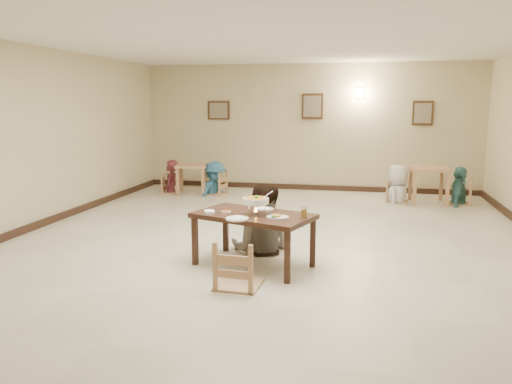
% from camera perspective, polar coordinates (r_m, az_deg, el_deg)
% --- Properties ---
extents(floor, '(10.00, 10.00, 0.00)m').
position_cam_1_polar(floor, '(7.39, 1.49, -6.08)').
color(floor, beige).
rests_on(floor, ground).
extents(ceiling, '(10.00, 10.00, 0.00)m').
position_cam_1_polar(ceiling, '(7.17, 1.60, 17.63)').
color(ceiling, white).
rests_on(ceiling, wall_back).
extents(wall_back, '(10.00, 0.00, 10.00)m').
position_cam_1_polar(wall_back, '(12.07, 5.95, 7.34)').
color(wall_back, beige).
rests_on(wall_back, floor).
extents(wall_front, '(10.00, 0.00, 10.00)m').
position_cam_1_polar(wall_front, '(2.44, -20.71, -3.62)').
color(wall_front, beige).
rests_on(wall_front, floor).
extents(wall_left, '(0.00, 10.00, 10.00)m').
position_cam_1_polar(wall_left, '(8.79, -25.17, 5.48)').
color(wall_left, beige).
rests_on(wall_left, floor).
extents(baseboard_back, '(8.00, 0.06, 0.12)m').
position_cam_1_polar(baseboard_back, '(12.19, 5.82, 0.56)').
color(baseboard_back, black).
rests_on(baseboard_back, floor).
extents(baseboard_left, '(0.06, 10.00, 0.12)m').
position_cam_1_polar(baseboard_left, '(8.97, -24.34, -3.70)').
color(baseboard_left, black).
rests_on(baseboard_left, floor).
extents(picture_a, '(0.55, 0.04, 0.45)m').
position_cam_1_polar(picture_a, '(12.44, -4.29, 9.29)').
color(picture_a, '#392312').
rests_on(picture_a, wall_back).
extents(picture_b, '(0.50, 0.04, 0.60)m').
position_cam_1_polar(picture_b, '(12.00, 6.46, 9.70)').
color(picture_b, '#392312').
rests_on(picture_b, wall_back).
extents(picture_c, '(0.45, 0.04, 0.55)m').
position_cam_1_polar(picture_c, '(12.01, 18.53, 8.54)').
color(picture_c, '#392312').
rests_on(picture_c, wall_back).
extents(wall_sconce, '(0.16, 0.05, 0.22)m').
position_cam_1_polar(wall_sconce, '(11.95, 11.84, 11.00)').
color(wall_sconce, '#FFD88C').
rests_on(wall_sconce, wall_back).
extents(main_table, '(1.64, 1.25, 0.68)m').
position_cam_1_polar(main_table, '(6.33, -0.29, -3.18)').
color(main_table, '#391E14').
rests_on(main_table, floor).
extents(chair_far, '(0.41, 0.41, 0.88)m').
position_cam_1_polar(chair_far, '(7.08, 0.47, -3.15)').
color(chair_far, tan).
rests_on(chair_far, floor).
extents(chair_near, '(0.49, 0.49, 1.05)m').
position_cam_1_polar(chair_near, '(5.64, -2.02, -5.71)').
color(chair_near, tan).
rests_on(chair_near, floor).
extents(main_diner, '(0.94, 0.74, 1.90)m').
position_cam_1_polar(main_diner, '(6.92, 0.68, 0.88)').
color(main_diner, gray).
rests_on(main_diner, floor).
extents(curry_warmer, '(0.37, 0.33, 0.29)m').
position_cam_1_polar(curry_warmer, '(6.22, -0.01, -1.04)').
color(curry_warmer, silver).
rests_on(curry_warmer, main_table).
extents(rice_plate_far, '(0.27, 0.27, 0.06)m').
position_cam_1_polar(rice_plate_far, '(6.54, 0.87, -1.92)').
color(rice_plate_far, white).
rests_on(rice_plate_far, main_table).
extents(rice_plate_near, '(0.27, 0.27, 0.06)m').
position_cam_1_polar(rice_plate_near, '(5.99, -2.19, -3.04)').
color(rice_plate_near, white).
rests_on(rice_plate_near, main_table).
extents(fried_plate, '(0.27, 0.27, 0.06)m').
position_cam_1_polar(fried_plate, '(6.05, 2.48, -2.83)').
color(fried_plate, white).
rests_on(fried_plate, main_table).
extents(chili_dish, '(0.12, 0.12, 0.03)m').
position_cam_1_polar(chili_dish, '(6.39, -3.43, -2.23)').
color(chili_dish, white).
rests_on(chili_dish, main_table).
extents(napkin_cutlery, '(0.20, 0.26, 0.03)m').
position_cam_1_polar(napkin_cutlery, '(6.38, -5.31, -2.26)').
color(napkin_cutlery, white).
rests_on(napkin_cutlery, main_table).
extents(drink_glass, '(0.07, 0.07, 0.14)m').
position_cam_1_polar(drink_glass, '(6.10, 5.49, -2.35)').
color(drink_glass, white).
rests_on(drink_glass, main_table).
extents(bg_table_left, '(0.83, 0.83, 0.69)m').
position_cam_1_polar(bg_table_left, '(11.57, -7.36, 2.51)').
color(bg_table_left, tan).
rests_on(bg_table_left, floor).
extents(bg_table_right, '(0.80, 0.80, 0.76)m').
position_cam_1_polar(bg_table_right, '(10.98, 19.16, 1.97)').
color(bg_table_right, tan).
rests_on(bg_table_right, floor).
extents(bg_chair_ll, '(0.41, 0.41, 0.87)m').
position_cam_1_polar(bg_chair_ll, '(11.80, -9.74, 1.98)').
color(bg_chair_ll, tan).
rests_on(bg_chair_ll, floor).
extents(bg_chair_lr, '(0.47, 0.47, 1.00)m').
position_cam_1_polar(bg_chair_lr, '(11.44, -4.78, 2.18)').
color(bg_chair_lr, tan).
rests_on(bg_chair_lr, floor).
extents(bg_chair_rl, '(0.42, 0.42, 0.89)m').
position_cam_1_polar(bg_chair_rl, '(10.94, 15.92, 1.19)').
color(bg_chair_rl, tan).
rests_on(bg_chair_rl, floor).
extents(bg_chair_rr, '(0.49, 0.49, 1.05)m').
position_cam_1_polar(bg_chair_rr, '(11.12, 22.26, 1.36)').
color(bg_chair_rr, tan).
rests_on(bg_chair_rr, floor).
extents(bg_diner_a, '(0.44, 0.61, 1.54)m').
position_cam_1_polar(bg_diner_a, '(11.76, -9.78, 3.61)').
color(bg_diner_a, maroon).
rests_on(bg_diner_a, floor).
extents(bg_diner_b, '(0.84, 1.11, 1.53)m').
position_cam_1_polar(bg_diner_b, '(11.41, -4.80, 3.51)').
color(bg_diner_b, '#2F6687').
rests_on(bg_diner_b, floor).
extents(bg_diner_c, '(0.73, 0.90, 1.59)m').
position_cam_1_polar(bg_diner_c, '(10.90, 16.01, 3.01)').
color(bg_diner_c, silver).
rests_on(bg_diner_c, floor).
extents(bg_diner_d, '(0.61, 0.99, 1.57)m').
position_cam_1_polar(bg_diner_d, '(11.08, 22.35, 2.70)').
color(bg_diner_d, '#407C79').
rests_on(bg_diner_d, floor).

